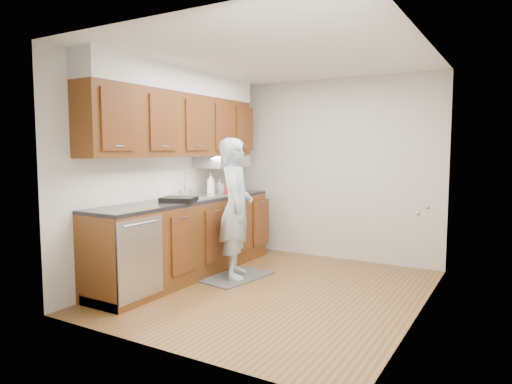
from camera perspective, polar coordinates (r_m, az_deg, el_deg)
floor at (r=5.11m, az=2.37°, el=-12.17°), size 3.50×3.50×0.00m
ceiling at (r=4.96m, az=2.49°, el=16.54°), size 3.50×3.50×0.00m
wall_left at (r=5.73m, az=-10.95°, el=2.40°), size 0.02×3.50×2.50m
wall_right at (r=4.38m, az=20.05°, el=1.25°), size 0.02×3.50×2.50m
wall_back at (r=6.47m, az=9.71°, el=2.76°), size 3.00×0.02×2.50m
counter at (r=5.63m, az=-8.52°, el=-5.42°), size 0.64×2.80×1.30m
upper_cabinets at (r=5.66m, az=-9.48°, el=9.46°), size 0.47×2.80×1.21m
closet_door at (r=4.70m, az=20.47°, el=-1.26°), size 0.02×1.22×2.05m
floor_mat at (r=5.58m, az=-2.50°, el=-10.54°), size 0.65×0.95×0.02m
person at (r=5.40m, az=-2.54°, el=-0.86°), size 0.71×0.79×1.87m
soap_bottle_a at (r=6.01m, az=-5.66°, el=1.02°), size 0.15×0.15×0.29m
soap_bottle_b at (r=6.15m, az=-4.59°, el=0.75°), size 0.11×0.11×0.20m
soda_can at (r=5.99m, az=-3.60°, el=0.28°), size 0.09×0.09×0.13m
dish_rack at (r=5.25m, az=-9.63°, el=-0.93°), size 0.45×0.42×0.06m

